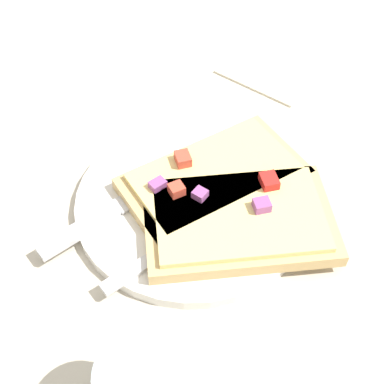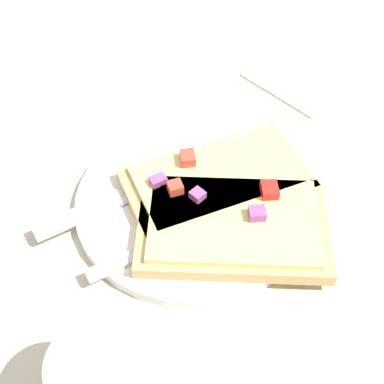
{
  "view_description": "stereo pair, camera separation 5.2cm",
  "coord_description": "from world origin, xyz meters",
  "px_view_note": "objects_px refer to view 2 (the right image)",
  "views": [
    {
      "loc": [
        -0.2,
        0.27,
        0.42
      ],
      "look_at": [
        0.0,
        0.0,
        0.02
      ],
      "focal_mm": 50.0,
      "sensor_mm": 36.0,
      "label": 1
    },
    {
      "loc": [
        -0.24,
        0.23,
        0.42
      ],
      "look_at": [
        0.0,
        0.0,
        0.02
      ],
      "focal_mm": 50.0,
      "sensor_mm": 36.0,
      "label": 2
    }
  ],
  "objects_px": {
    "fork": "(197,227)",
    "pizza_slice_main": "(216,180)",
    "plate": "(192,202)",
    "napkin": "(292,83)",
    "pizza_slice_corner": "(231,226)",
    "knife": "(125,195)"
  },
  "relations": [
    {
      "from": "fork",
      "to": "napkin",
      "type": "bearing_deg",
      "value": 33.5
    },
    {
      "from": "fork",
      "to": "pizza_slice_main",
      "type": "distance_m",
      "value": 0.06
    },
    {
      "from": "knife",
      "to": "pizza_slice_corner",
      "type": "xyz_separation_m",
      "value": [
        -0.1,
        -0.04,
        0.01
      ]
    },
    {
      "from": "plate",
      "to": "pizza_slice_corner",
      "type": "height_order",
      "value": "pizza_slice_corner"
    },
    {
      "from": "fork",
      "to": "napkin",
      "type": "xyz_separation_m",
      "value": [
        0.08,
        -0.25,
        -0.01
      ]
    },
    {
      "from": "plate",
      "to": "fork",
      "type": "bearing_deg",
      "value": 143.57
    },
    {
      "from": "pizza_slice_corner",
      "to": "plate",
      "type": "bearing_deg",
      "value": -46.04
    },
    {
      "from": "pizza_slice_corner",
      "to": "napkin",
      "type": "distance_m",
      "value": 0.25
    },
    {
      "from": "fork",
      "to": "pizza_slice_corner",
      "type": "relative_size",
      "value": 0.97
    },
    {
      "from": "pizza_slice_corner",
      "to": "fork",
      "type": "bearing_deg",
      "value": -4.29
    },
    {
      "from": "plate",
      "to": "napkin",
      "type": "xyz_separation_m",
      "value": [
        0.05,
        -0.22,
        -0.0
      ]
    },
    {
      "from": "pizza_slice_main",
      "to": "pizza_slice_corner",
      "type": "bearing_deg",
      "value": -100.82
    },
    {
      "from": "plate",
      "to": "napkin",
      "type": "bearing_deg",
      "value": -76.6
    },
    {
      "from": "pizza_slice_main",
      "to": "pizza_slice_corner",
      "type": "xyz_separation_m",
      "value": [
        -0.05,
        0.03,
        0.0
      ]
    },
    {
      "from": "napkin",
      "to": "pizza_slice_corner",
      "type": "bearing_deg",
      "value": 115.55
    },
    {
      "from": "knife",
      "to": "pizza_slice_main",
      "type": "distance_m",
      "value": 0.09
    },
    {
      "from": "knife",
      "to": "pizza_slice_main",
      "type": "bearing_deg",
      "value": -22.07
    },
    {
      "from": "plate",
      "to": "pizza_slice_main",
      "type": "height_order",
      "value": "pizza_slice_main"
    },
    {
      "from": "pizza_slice_main",
      "to": "knife",
      "type": "bearing_deg",
      "value": 165.6
    },
    {
      "from": "plate",
      "to": "knife",
      "type": "height_order",
      "value": "knife"
    },
    {
      "from": "plate",
      "to": "pizza_slice_main",
      "type": "relative_size",
      "value": 1.15
    },
    {
      "from": "pizza_slice_main",
      "to": "napkin",
      "type": "xyz_separation_m",
      "value": [
        0.06,
        -0.2,
        -0.02
      ]
    }
  ]
}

